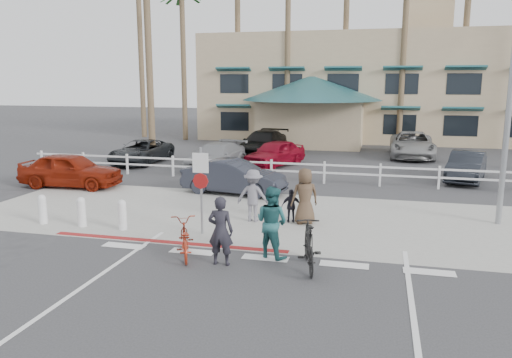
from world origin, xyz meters
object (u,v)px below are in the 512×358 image
(sign_post, at_px, (201,186))
(car_red_compact, at_px, (71,170))
(bike_red, at_px, (184,239))
(car_white_sedan, at_px, (234,177))
(bike_black, at_px, (309,245))

(sign_post, height_order, car_red_compact, sign_post)
(sign_post, distance_m, bike_red, 2.19)
(sign_post, height_order, car_white_sedan, sign_post)
(sign_post, height_order, bike_black, sign_post)
(bike_red, relative_size, car_red_compact, 0.42)
(sign_post, bearing_deg, car_red_compact, 147.23)
(car_white_sedan, xyz_separation_m, car_red_compact, (-7.17, -0.43, 0.05))
(car_white_sedan, distance_m, car_red_compact, 7.18)
(bike_red, bearing_deg, sign_post, -107.48)
(bike_black, xyz_separation_m, car_red_compact, (-11.27, 7.06, 0.15))
(bike_red, xyz_separation_m, bike_black, (3.25, -0.08, 0.11))
(bike_black, bearing_deg, bike_red, -14.73)
(car_white_sedan, bearing_deg, sign_post, -165.37)
(bike_red, xyz_separation_m, car_white_sedan, (-0.86, 7.40, 0.21))
(bike_black, relative_size, car_white_sedan, 0.47)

